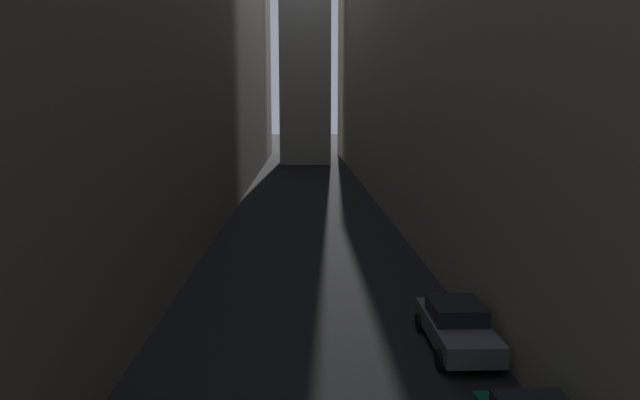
% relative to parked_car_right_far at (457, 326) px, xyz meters
% --- Properties ---
extents(ground_plane, '(264.00, 264.00, 0.00)m').
position_rel_parked_car_right_far_xyz_m(ground_plane, '(-4.40, 25.33, -0.73)').
color(ground_plane, black).
extents(building_block_left, '(15.45, 108.00, 24.82)m').
position_rel_parked_car_right_far_xyz_m(building_block_left, '(-17.63, 27.33, 11.68)').
color(building_block_left, '#60594F').
rests_on(building_block_left, ground).
extents(building_block_right, '(15.52, 108.00, 24.96)m').
position_rel_parked_car_right_far_xyz_m(building_block_right, '(8.86, 27.33, 11.75)').
color(building_block_right, gray).
rests_on(building_block_right, ground).
extents(parked_car_right_far, '(1.95, 4.48, 1.44)m').
position_rel_parked_car_right_far_xyz_m(parked_car_right_far, '(0.00, 0.00, 0.00)').
color(parked_car_right_far, '#4C4C51').
rests_on(parked_car_right_far, ground).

